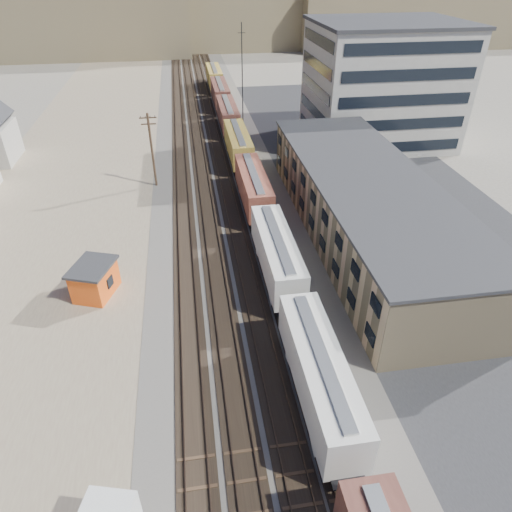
{
  "coord_description": "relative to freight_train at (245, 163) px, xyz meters",
  "views": [
    {
      "loc": [
        -3.84,
        -17.36,
        27.0
      ],
      "look_at": [
        1.7,
        18.07,
        3.0
      ],
      "focal_mm": 32.0,
      "sensor_mm": 36.0,
      "label": 1
    }
  ],
  "objects": [
    {
      "name": "ground",
      "position": [
        -3.8,
        -41.26,
        -2.79
      ],
      "size": [
        300.0,
        300.0,
        0.0
      ],
      "primitive_type": "plane",
      "color": "#6B6356",
      "rests_on": "ground"
    },
    {
      "name": "ballast_bed",
      "position": [
        -3.8,
        8.74,
        -2.76
      ],
      "size": [
        18.0,
        200.0,
        0.06
      ],
      "primitive_type": "cube",
      "color": "#4C4742",
      "rests_on": "ground"
    },
    {
      "name": "dirt_yard",
      "position": [
        -23.8,
        -1.26,
        -2.78
      ],
      "size": [
        24.0,
        180.0,
        0.03
      ],
      "primitive_type": "cube",
      "color": "#7B6854",
      "rests_on": "ground"
    },
    {
      "name": "asphalt_lot",
      "position": [
        18.2,
        -6.26,
        -2.77
      ],
      "size": [
        26.0,
        120.0,
        0.04
      ],
      "primitive_type": "cube",
      "color": "#232326",
      "rests_on": "ground"
    },
    {
      "name": "rail_tracks",
      "position": [
        -4.35,
        8.74,
        -2.68
      ],
      "size": [
        11.4,
        200.0,
        0.24
      ],
      "color": "black",
      "rests_on": "ground"
    },
    {
      "name": "freight_train",
      "position": [
        0.0,
        0.0,
        0.0
      ],
      "size": [
        3.0,
        119.74,
        4.46
      ],
      "color": "black",
      "rests_on": "ground"
    },
    {
      "name": "warehouse",
      "position": [
        11.18,
        -16.26,
        0.86
      ],
      "size": [
        12.4,
        40.4,
        7.25
      ],
      "color": "tan",
      "rests_on": "ground"
    },
    {
      "name": "office_tower",
      "position": [
        24.15,
        13.69,
        6.47
      ],
      "size": [
        22.6,
        18.6,
        18.45
      ],
      "color": "#9E998E",
      "rests_on": "ground"
    },
    {
      "name": "utility_pole_north",
      "position": [
        -12.3,
        0.74,
        2.5
      ],
      "size": [
        2.2,
        0.32,
        10.0
      ],
      "color": "#382619",
      "rests_on": "ground"
    },
    {
      "name": "radio_mast",
      "position": [
        2.2,
        18.74,
        6.33
      ],
      "size": [
        1.2,
        0.16,
        18.0
      ],
      "color": "black",
      "rests_on": "ground"
    },
    {
      "name": "maintenance_shed",
      "position": [
        -17.22,
        -22.77,
        -1.15
      ],
      "size": [
        4.68,
        5.28,
        3.22
      ],
      "color": "#F05716",
      "rests_on": "ground"
    },
    {
      "name": "parked_car_blue",
      "position": [
        18.52,
        17.38,
        -2.03
      ],
      "size": [
        5.99,
        5.15,
        1.53
      ],
      "primitive_type": "imported",
      "rotation": [
        0.0,
        0.0,
        0.99
      ],
      "color": "navy",
      "rests_on": "ground"
    },
    {
      "name": "parked_car_far",
      "position": [
        28.23,
        6.7,
        -2.11
      ],
      "size": [
        2.4,
        4.25,
        1.36
      ],
      "primitive_type": "imported",
      "rotation": [
        0.0,
        0.0,
        0.21
      ],
      "color": "white",
      "rests_on": "ground"
    }
  ]
}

